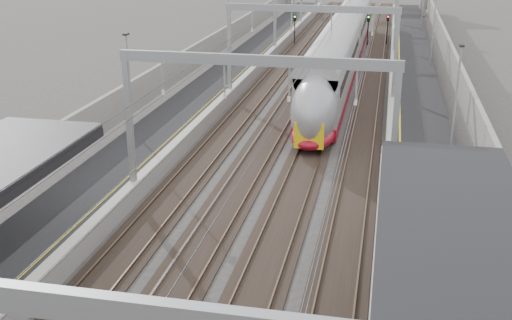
% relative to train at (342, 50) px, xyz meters
% --- Properties ---
extents(platform_left, '(4.00, 120.00, 1.00)m').
position_rel_train_xyz_m(platform_left, '(-9.50, -9.07, -1.69)').
color(platform_left, black).
rests_on(platform_left, ground).
extents(platform_right, '(4.00, 120.00, 1.00)m').
position_rel_train_xyz_m(platform_right, '(6.50, -9.07, -1.69)').
color(platform_right, black).
rests_on(platform_right, ground).
extents(tracks, '(11.40, 140.00, 0.20)m').
position_rel_train_xyz_m(tracks, '(-1.50, -9.07, -2.14)').
color(tracks, black).
rests_on(tracks, ground).
extents(overhead_line, '(13.00, 140.00, 6.60)m').
position_rel_train_xyz_m(overhead_line, '(-1.50, -2.46, 3.95)').
color(overhead_line, gray).
rests_on(overhead_line, platform_left).
extents(wall_left, '(0.30, 120.00, 3.20)m').
position_rel_train_xyz_m(wall_left, '(-12.70, -9.07, -0.59)').
color(wall_left, slate).
rests_on(wall_left, ground).
extents(wall_right, '(0.30, 120.00, 3.20)m').
position_rel_train_xyz_m(wall_right, '(9.70, -9.07, -0.59)').
color(wall_right, slate).
rests_on(wall_right, ground).
extents(train, '(2.84, 51.73, 4.48)m').
position_rel_train_xyz_m(train, '(0.00, 0.00, 0.00)').
color(train, maroon).
rests_on(train, ground).
extents(signal_green, '(0.32, 0.32, 3.48)m').
position_rel_train_xyz_m(signal_green, '(-6.70, 14.90, 0.22)').
color(signal_green, black).
rests_on(signal_green, ground).
extents(signal_red_near, '(0.32, 0.32, 3.48)m').
position_rel_train_xyz_m(signal_red_near, '(1.70, 16.25, 0.22)').
color(signal_red_near, black).
rests_on(signal_red_near, ground).
extents(signal_red_far, '(0.32, 0.32, 3.48)m').
position_rel_train_xyz_m(signal_red_far, '(3.90, 17.20, 0.22)').
color(signal_red_far, black).
rests_on(signal_red_far, ground).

